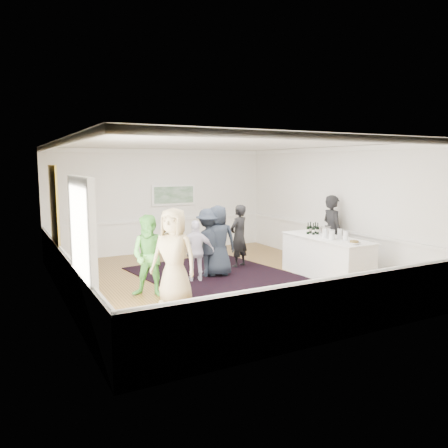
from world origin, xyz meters
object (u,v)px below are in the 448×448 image
guest_tan (174,256)px  nut_bowl (354,243)px  guest_dark_a (208,243)px  ice_bucket (325,231)px  guest_lilac (196,251)px  guest_dark_b (239,236)px  guest_green (150,256)px  bartender (332,232)px  guest_navy (218,241)px  serving_table (326,257)px

guest_tan → nut_bowl: size_ratio=7.55×
guest_dark_a → ice_bucket: size_ratio=6.45×
guest_lilac → guest_dark_b: 1.79m
ice_bucket → guest_green: bearing=175.1°
nut_bowl → ice_bucket: bearing=81.5°
guest_tan → guest_lilac: bearing=97.2°
bartender → guest_navy: bearing=85.3°
bartender → ice_bucket: (-0.70, -0.53, 0.14)m
guest_green → ice_bucket: (4.32, -0.37, 0.25)m
guest_dark_a → guest_navy: size_ratio=0.96×
guest_dark_a → guest_dark_b: (1.16, 0.52, 0.00)m
serving_table → nut_bowl: 1.13m
guest_tan → guest_navy: guest_tan is taller
guest_lilac → guest_dark_a: guest_dark_a is taller
guest_tan → guest_navy: size_ratio=1.09×
guest_navy → guest_lilac: bearing=31.4°
serving_table → ice_bucket: 0.64m
bartender → nut_bowl: (-0.88, -1.69, 0.06)m
bartender → guest_green: (-5.03, -0.15, -0.11)m
guest_navy → guest_green: bearing=37.3°
guest_dark_b → nut_bowl: (1.22, -2.97, 0.19)m
guest_dark_a → guest_tan: bearing=46.9°
guest_dark_a → ice_bucket: bearing=154.0°
guest_green → guest_dark_a: bearing=62.6°
guest_lilac → guest_navy: 0.73m
serving_table → guest_tan: 4.02m
bartender → nut_bowl: 1.91m
guest_dark_b → nut_bowl: guest_dark_b is taller
serving_table → guest_navy: 2.66m
bartender → guest_lilac: (-3.70, 0.48, -0.25)m
guest_lilac → guest_dark_a: size_ratio=0.86×
guest_lilac → guest_navy: size_ratio=0.82×
serving_table → bartender: bartender is taller
guest_dark_b → ice_bucket: size_ratio=6.45×
guest_navy → guest_dark_b: bearing=-132.8°
guest_tan → guest_lilac: (1.07, 1.31, -0.23)m
guest_green → guest_tan: bearing=-34.5°
serving_table → guest_navy: (-2.23, 1.39, 0.38)m
bartender → ice_bucket: size_ratio=7.47×
guest_green → guest_lilac: guest_green is taller
nut_bowl → guest_green: bearing=159.6°
guest_green → guest_dark_a: (1.77, 0.91, -0.02)m
guest_tan → bartender: bearing=56.3°
ice_bucket → nut_bowl: size_ratio=1.03×
serving_table → guest_dark_b: bearing=123.6°
guest_navy → guest_tan: bearing=55.5°
guest_navy → nut_bowl: (2.14, -2.38, 0.16)m
bartender → guest_dark_a: (-3.26, 0.75, -0.13)m
guest_dark_b → nut_bowl: 3.22m
serving_table → guest_navy: bearing=148.2°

